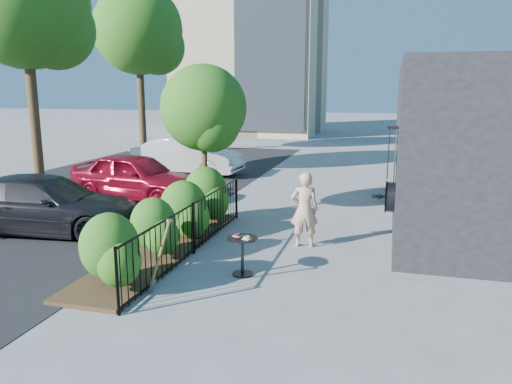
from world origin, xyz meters
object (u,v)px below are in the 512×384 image
(cafe_table, at_px, (242,249))
(car_silver, at_px, (187,156))
(patio_tree, at_px, (205,113))
(car_red, at_px, (136,176))
(street_tree_near, at_px, (26,12))
(street_tree_far, at_px, (139,35))
(woman, at_px, (304,210))
(shovel, at_px, (159,261))
(car_darkgrey, at_px, (46,204))

(cafe_table, bearing_deg, car_silver, 118.05)
(patio_tree, bearing_deg, car_red, 151.30)
(cafe_table, bearing_deg, patio_tree, 119.57)
(street_tree_near, bearing_deg, street_tree_far, 90.00)
(street_tree_near, bearing_deg, woman, -24.70)
(car_red, bearing_deg, street_tree_far, 35.87)
(shovel, bearing_deg, cafe_table, 48.44)
(street_tree_far, relative_size, shovel, 6.13)
(patio_tree, distance_m, shovel, 5.41)
(car_red, bearing_deg, car_darkgrey, -175.60)
(car_silver, bearing_deg, street_tree_near, 128.00)
(patio_tree, relative_size, street_tree_near, 0.48)
(car_red, distance_m, car_silver, 4.67)
(street_tree_near, xyz_separation_m, shovel, (8.68, -8.06, -5.32))
(woman, xyz_separation_m, car_red, (-5.80, 3.27, -0.10))
(street_tree_far, xyz_separation_m, car_red, (4.77, -9.59, -5.20))
(street_tree_far, height_order, shovel, street_tree_far)
(street_tree_near, xyz_separation_m, woman, (10.57, -4.86, -5.09))
(street_tree_near, distance_m, shovel, 12.99)
(cafe_table, xyz_separation_m, woman, (0.80, 1.98, 0.33))
(woman, relative_size, shovel, 1.22)
(street_tree_near, relative_size, car_silver, 1.87)
(cafe_table, relative_size, car_silver, 0.17)
(car_darkgrey, bearing_deg, woman, -92.42)
(cafe_table, xyz_separation_m, car_red, (-5.00, 5.24, 0.22))
(shovel, bearing_deg, car_silver, 110.65)
(car_silver, bearing_deg, car_darkgrey, -176.72)
(woman, distance_m, car_darkgrey, 6.16)
(car_darkgrey, bearing_deg, cafe_table, -112.55)
(car_red, bearing_deg, patio_tree, -109.25)
(car_red, distance_m, car_darkgrey, 3.80)
(woman, height_order, car_darkgrey, woman)
(car_darkgrey, bearing_deg, street_tree_far, 11.10)
(woman, bearing_deg, car_silver, -64.59)
(shovel, height_order, car_red, car_red)
(car_red, xyz_separation_m, car_darkgrey, (-0.33, -3.78, -0.04))
(street_tree_near, height_order, car_red, street_tree_near)
(patio_tree, bearing_deg, street_tree_near, 157.43)
(woman, bearing_deg, car_darkgrey, -7.28)
(car_red, relative_size, car_silver, 0.95)
(street_tree_near, relative_size, shovel, 6.13)
(street_tree_near, distance_m, cafe_table, 13.09)
(street_tree_near, height_order, street_tree_far, same)
(cafe_table, bearing_deg, street_tree_far, 123.35)
(street_tree_near, relative_size, woman, 5.03)
(street_tree_near, xyz_separation_m, car_darkgrey, (4.43, -5.38, -5.24))
(cafe_table, xyz_separation_m, car_darkgrey, (-5.33, 1.46, 0.18))
(cafe_table, xyz_separation_m, shovel, (-1.08, -1.22, 0.09))
(shovel, relative_size, car_darkgrey, 0.29)
(patio_tree, distance_m, car_darkgrey, 4.45)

